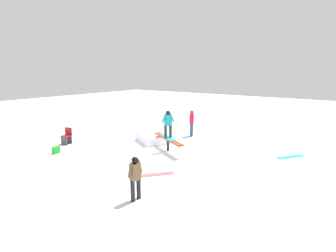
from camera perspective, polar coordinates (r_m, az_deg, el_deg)
ground_plane at (r=13.00m, az=-0.00°, el=-5.41°), size 60.00×60.00×0.00m
rail_feature at (r=12.84m, az=-0.00°, el=-3.02°), size 2.53×1.54×0.65m
snow_kicker_ramp at (r=14.60m, az=-3.18°, el=-2.56°), size 2.30×2.17×0.45m
main_rider_on_rail at (r=12.67m, az=-0.00°, el=0.33°), size 1.29×0.92×1.36m
bystander_brown at (r=8.08m, az=-7.13°, el=-10.76°), size 0.21×0.61×1.39m
bystander_red at (r=15.73m, az=5.18°, el=0.95°), size 0.36×0.68×1.58m
loose_snowboard_coral at (r=10.14m, az=-2.92°, el=-10.50°), size 1.15×1.34×0.02m
loose_snowboard_cyan at (r=13.32m, az=25.15°, el=-6.10°), size 1.07×1.37×0.02m
folding_chair at (r=15.09m, az=-21.15°, el=-2.13°), size 0.55×0.55×0.88m
backpack_on_snow at (r=13.64m, az=-23.21°, el=-4.83°), size 0.22×0.30×0.34m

